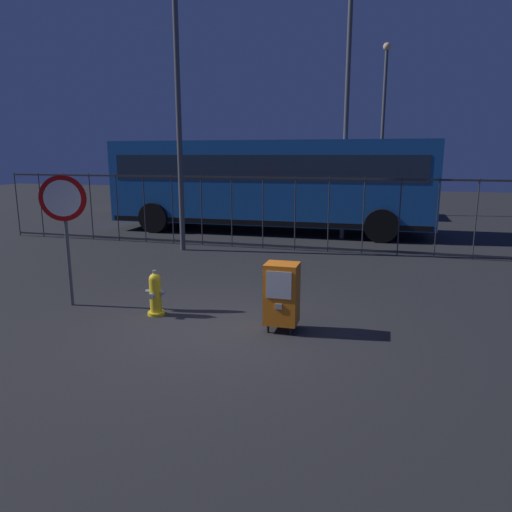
% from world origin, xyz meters
% --- Properties ---
extents(ground_plane, '(60.00, 60.00, 0.00)m').
position_xyz_m(ground_plane, '(0.00, 0.00, 0.00)').
color(ground_plane, '#262628').
extents(fire_hydrant, '(0.33, 0.31, 0.75)m').
position_xyz_m(fire_hydrant, '(-1.17, 0.42, 0.35)').
color(fire_hydrant, yellow).
rests_on(fire_hydrant, ground_plane).
extents(newspaper_box_primary, '(0.48, 0.42, 1.02)m').
position_xyz_m(newspaper_box_primary, '(0.95, 0.26, 0.57)').
color(newspaper_box_primary, black).
rests_on(newspaper_box_primary, ground_plane).
extents(stop_sign, '(0.71, 0.31, 2.23)m').
position_xyz_m(stop_sign, '(-2.81, 0.48, 1.60)').
color(stop_sign, '#4C4F54').
rests_on(stop_sign, ground_plane).
extents(fence_barrier, '(18.03, 0.04, 2.00)m').
position_xyz_m(fence_barrier, '(-0.00, 6.28, 1.02)').
color(fence_barrier, '#2D2D33').
rests_on(fence_barrier, ground_plane).
extents(bus_near, '(10.54, 2.91, 3.00)m').
position_xyz_m(bus_near, '(-1.44, 9.28, 1.71)').
color(bus_near, '#19519E').
rests_on(bus_near, ground_plane).
extents(bus_far, '(10.51, 2.80, 3.00)m').
position_xyz_m(bus_far, '(-4.27, 14.11, 1.71)').
color(bus_far, '#4C5156').
rests_on(bus_far, ground_plane).
extents(street_light_near_left, '(0.32, 0.32, 8.27)m').
position_xyz_m(street_light_near_left, '(1.08, 8.51, 4.71)').
color(street_light_near_left, '#4C4F54').
rests_on(street_light_near_left, ground_plane).
extents(street_light_near_right, '(0.32, 0.32, 7.04)m').
position_xyz_m(street_light_near_right, '(2.05, 15.07, 4.08)').
color(street_light_near_right, '#4C4F54').
rests_on(street_light_near_right, ground_plane).
extents(street_light_far_left, '(0.32, 0.32, 7.22)m').
position_xyz_m(street_light_far_left, '(-2.96, 5.49, 4.17)').
color(street_light_far_left, '#4C4F54').
rests_on(street_light_far_left, ground_plane).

